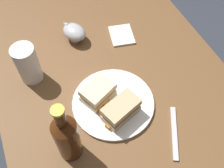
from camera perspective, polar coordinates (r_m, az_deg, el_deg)
ground_plane at (r=1.64m, az=-0.14°, el=-13.90°), size 6.00×6.00×0.00m
dining_table at (r=1.29m, az=-0.18°, el=-8.04°), size 1.17×0.82×0.76m
plate at (r=0.89m, az=0.25°, el=-4.06°), size 0.27×0.27×0.01m
sandwich_half_left at (r=0.87m, az=-3.06°, el=-1.85°), size 0.11×0.13×0.06m
sandwich_half_right at (r=0.84m, az=1.92°, el=-5.59°), size 0.10×0.13×0.06m
potato_wedge_front at (r=0.87m, az=-2.12°, el=-4.27°), size 0.02×0.05×0.02m
potato_wedge_middle at (r=0.86m, az=0.55°, el=-6.21°), size 0.05×0.05×0.02m
potato_wedge_back at (r=0.87m, az=-2.40°, el=-5.34°), size 0.06×0.03×0.02m
potato_wedge_left_edge at (r=0.84m, az=-0.10°, el=-8.36°), size 0.03×0.05×0.02m
potato_wedge_right_edge at (r=0.86m, az=-1.07°, el=-5.40°), size 0.05×0.05×0.02m
potato_wedge_stray at (r=0.86m, az=-0.65°, el=-5.55°), size 0.05×0.04×0.02m
pint_glass at (r=0.95m, az=-17.52°, el=3.76°), size 0.08×0.08×0.15m
gravy_boat at (r=1.06m, az=-8.14°, el=11.01°), size 0.12×0.11×0.06m
cider_bottle at (r=0.74m, az=-9.67°, el=-11.13°), size 0.07×0.07×0.26m
napkin at (r=1.09m, az=2.08°, el=10.44°), size 0.13×0.11×0.01m
fork at (r=0.87m, az=13.20°, el=-10.11°), size 0.17×0.10×0.01m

